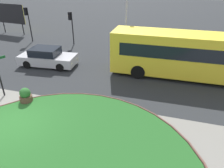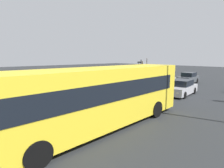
# 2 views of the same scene
# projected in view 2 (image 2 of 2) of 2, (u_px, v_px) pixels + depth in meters

# --- Properties ---
(ground) EXTENTS (120.00, 120.00, 0.00)m
(ground) POSITION_uv_depth(u_px,v_px,m) (114.00, 88.00, 20.88)
(ground) COLOR #282B2D
(sidewalk_paving) EXTENTS (32.00, 8.75, 0.02)m
(sidewalk_paving) POSITION_uv_depth(u_px,v_px,m) (105.00, 86.00, 22.05)
(sidewalk_paving) COLOR gray
(sidewalk_paving) RESTS_ON ground
(grass_island) EXTENTS (12.10, 12.10, 0.10)m
(grass_island) POSITION_uv_depth(u_px,v_px,m) (78.00, 88.00, 20.32)
(grass_island) COLOR #235B23
(grass_island) RESTS_ON ground
(grass_kerb_ring) EXTENTS (12.41, 12.41, 0.11)m
(grass_kerb_ring) POSITION_uv_depth(u_px,v_px,m) (78.00, 88.00, 20.32)
(grass_kerb_ring) COLOR brown
(grass_kerb_ring) RESTS_ON ground
(signpost_directional) EXTENTS (0.85, 1.27, 3.40)m
(signpost_directional) POSITION_uv_depth(u_px,v_px,m) (141.00, 71.00, 20.66)
(signpost_directional) COLOR black
(signpost_directional) RESTS_ON ground
(bollard_foreground) EXTENTS (0.25, 0.25, 0.96)m
(bollard_foreground) POSITION_uv_depth(u_px,v_px,m) (122.00, 79.00, 25.25)
(bollard_foreground) COLOR black
(bollard_foreground) RESTS_ON ground
(railing_grass_edge) EXTENTS (1.15, 3.82, 1.06)m
(railing_grass_edge) POSITION_uv_depth(u_px,v_px,m) (107.00, 78.00, 25.59)
(railing_grass_edge) COLOR black
(railing_grass_edge) RESTS_ON ground
(bus_yellow) EXTENTS (11.45, 2.65, 3.17)m
(bus_yellow) POSITION_uv_depth(u_px,v_px,m) (100.00, 96.00, 8.89)
(bus_yellow) COLOR yellow
(bus_yellow) RESTS_ON ground
(car_near_lane) EXTENTS (4.64, 2.29, 1.48)m
(car_near_lane) POSITION_uv_depth(u_px,v_px,m) (181.00, 88.00, 17.19)
(car_near_lane) COLOR #B7B7BC
(car_near_lane) RESTS_ON ground
(car_far_lane) EXTENTS (4.19, 1.95, 1.52)m
(car_far_lane) POSITION_uv_depth(u_px,v_px,m) (188.00, 78.00, 24.85)
(car_far_lane) COLOR #474C51
(car_far_lane) RESTS_ON ground
(planter_near_signpost) EXTENTS (0.72, 0.72, 0.93)m
(planter_near_signpost) POSITION_uv_depth(u_px,v_px,m) (129.00, 86.00, 19.86)
(planter_near_signpost) COLOR brown
(planter_near_signpost) RESTS_ON ground
(street_tree_bare) EXTENTS (1.44, 1.43, 3.52)m
(street_tree_bare) POSITION_uv_depth(u_px,v_px,m) (142.00, 71.00, 23.59)
(street_tree_bare) COLOR #423323
(street_tree_bare) RESTS_ON ground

